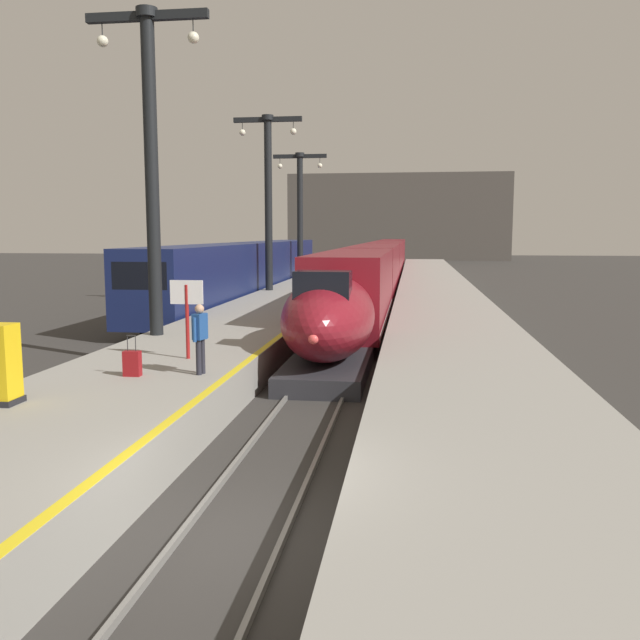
{
  "coord_description": "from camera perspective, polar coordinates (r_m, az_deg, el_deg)",
  "views": [
    {
      "loc": [
        2.53,
        -9.1,
        4.42
      ],
      "look_at": [
        -0.23,
        10.97,
        1.8
      ],
      "focal_mm": 37.85,
      "sensor_mm": 36.0,
      "label": 1
    }
  ],
  "objects": [
    {
      "name": "highspeed_train_main",
      "position": [
        54.12,
        5.16,
        4.74
      ],
      "size": [
        2.92,
        75.44,
        3.6
      ],
      "color": "maroon",
      "rests_on": "ground"
    },
    {
      "name": "rail_secondary_left",
      "position": [
        38.57,
        -9.39,
        0.78
      ],
      "size": [
        0.08,
        110.0,
        0.12
      ],
      "primitive_type": "cube",
      "color": "slate",
      "rests_on": "ground"
    },
    {
      "name": "ground_plane",
      "position": [
        10.42,
        -7.34,
        -17.78
      ],
      "size": [
        260.0,
        260.0,
        0.0
      ],
      "primitive_type": "plane",
      "color": "#33302D"
    },
    {
      "name": "terminus_back_wall",
      "position": [
        111.15,
        6.6,
        8.65
      ],
      "size": [
        36.0,
        2.0,
        14.0
      ],
      "primitive_type": "cube",
      "color": "#4C4742",
      "rests_on": "ground"
    },
    {
      "name": "rail_main_right",
      "position": [
        36.9,
        5.01,
        0.55
      ],
      "size": [
        0.08,
        110.0,
        0.12
      ],
      "primitive_type": "cube",
      "color": "slate",
      "rests_on": "ground"
    },
    {
      "name": "rolling_suitcase",
      "position": [
        16.59,
        -15.59,
        -3.55
      ],
      "size": [
        0.4,
        0.22,
        0.98
      ],
      "color": "maroon",
      "rests_on": "platform_left"
    },
    {
      "name": "platform_left",
      "position": [
        34.7,
        -3.15,
        0.91
      ],
      "size": [
        4.8,
        110.0,
        1.05
      ],
      "primitive_type": "cube",
      "color": "gray",
      "rests_on": "ground"
    },
    {
      "name": "regional_train_adjacent",
      "position": [
        44.67,
        -5.97,
        4.39
      ],
      "size": [
        2.85,
        36.6,
        3.8
      ],
      "color": "#141E4C",
      "rests_on": "ground"
    },
    {
      "name": "station_column_mid",
      "position": [
        23.06,
        -14.11,
        14.1
      ],
      "size": [
        4.0,
        0.68,
        10.39
      ],
      "color": "black",
      "rests_on": "platform_left"
    },
    {
      "name": "station_column_distant",
      "position": [
        51.08,
        -1.7,
        9.83
      ],
      "size": [
        4.0,
        0.68,
        9.26
      ],
      "color": "black",
      "rests_on": "platform_left"
    },
    {
      "name": "station_column_far",
      "position": [
        40.14,
        -4.4,
        11.12
      ],
      "size": [
        4.0,
        0.68,
        10.11
      ],
      "color": "black",
      "rests_on": "platform_left"
    },
    {
      "name": "platform_right",
      "position": [
        34.1,
        10.33,
        0.69
      ],
      "size": [
        4.8,
        110.0,
        1.05
      ],
      "primitive_type": "cube",
      "color": "gray",
      "rests_on": "ground"
    },
    {
      "name": "departure_info_board",
      "position": [
        18.38,
        -11.19,
        1.41
      ],
      "size": [
        0.9,
        0.1,
        2.12
      ],
      "color": "maroon",
      "rests_on": "platform_left"
    },
    {
      "name": "rail_main_left",
      "position": [
        37.0,
        2.69,
        0.59
      ],
      "size": [
        0.08,
        110.0,
        0.12
      ],
      "primitive_type": "cube",
      "color": "slate",
      "rests_on": "ground"
    },
    {
      "name": "passenger_near_edge",
      "position": [
        16.33,
        -10.11,
        -1.13
      ],
      "size": [
        0.31,
        0.56,
        1.69
      ],
      "color": "#23232D",
      "rests_on": "platform_left"
    },
    {
      "name": "rail_secondary_right",
      "position": [
        38.16,
        -7.23,
        0.75
      ],
      "size": [
        0.08,
        110.0,
        0.12
      ],
      "primitive_type": "cube",
      "color": "slate",
      "rests_on": "ground"
    },
    {
      "name": "platform_left_safety_stripe",
      "position": [
        34.28,
        0.58,
        1.73
      ],
      "size": [
        0.2,
        107.8,
        0.01
      ],
      "primitive_type": "cube",
      "color": "yellow",
      "rests_on": "platform_left"
    }
  ]
}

